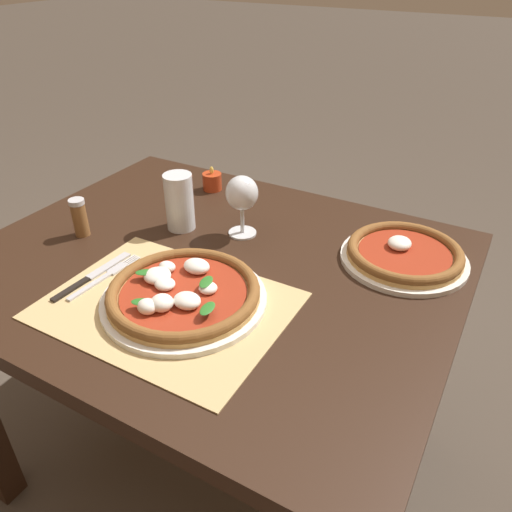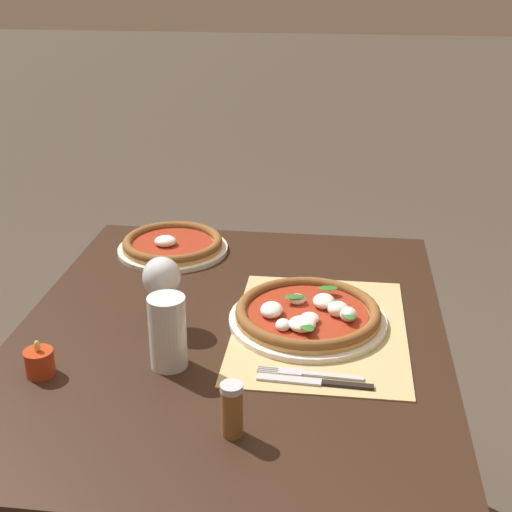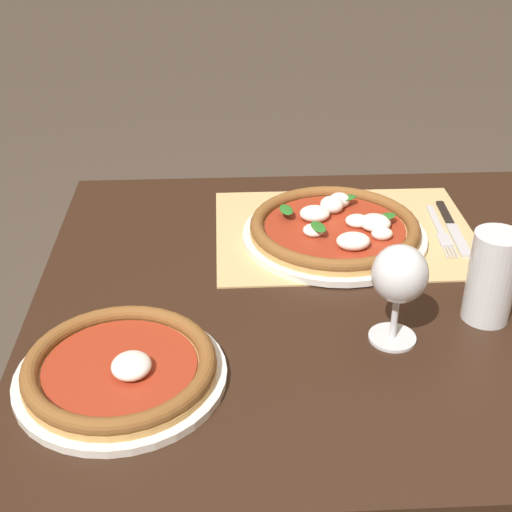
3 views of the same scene
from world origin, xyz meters
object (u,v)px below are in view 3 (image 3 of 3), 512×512
object	(u,v)px
pizza_near	(335,229)
wine_glass	(399,278)
pizza_far	(121,369)
fork	(440,231)
knife	(452,228)
pint_glass	(491,279)

from	to	relation	value
pizza_near	wine_glass	size ratio (longest dim) A/B	2.17
pizza_near	pizza_far	bearing A→B (deg)	47.19
fork	knife	distance (m)	0.03
pint_glass	knife	world-z (taller)	pint_glass
pint_glass	knife	bearing A→B (deg)	-96.57
pizza_near	knife	size ratio (longest dim) A/B	1.56
pizza_far	wine_glass	size ratio (longest dim) A/B	1.86
wine_glass	knife	bearing A→B (deg)	-119.55
fork	knife	size ratio (longest dim) A/B	0.93
wine_glass	knife	world-z (taller)	wine_glass
pizza_near	fork	xyz separation A→B (m)	(-0.20, -0.01, -0.02)
pint_glass	pizza_far	bearing A→B (deg)	12.55
wine_glass	fork	xyz separation A→B (m)	(-0.16, -0.32, -0.10)
pizza_near	fork	bearing A→B (deg)	-175.92
pizza_far	fork	xyz separation A→B (m)	(-0.55, -0.39, -0.01)
pizza_near	pizza_far	world-z (taller)	pizza_near
pizza_near	fork	size ratio (longest dim) A/B	1.67
pizza_near	wine_glass	bearing A→B (deg)	97.61
wine_glass	pizza_near	bearing A→B (deg)	-82.39
fork	pizza_far	bearing A→B (deg)	35.41
knife	pizza_far	bearing A→B (deg)	34.91
wine_glass	knife	size ratio (longest dim) A/B	0.72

